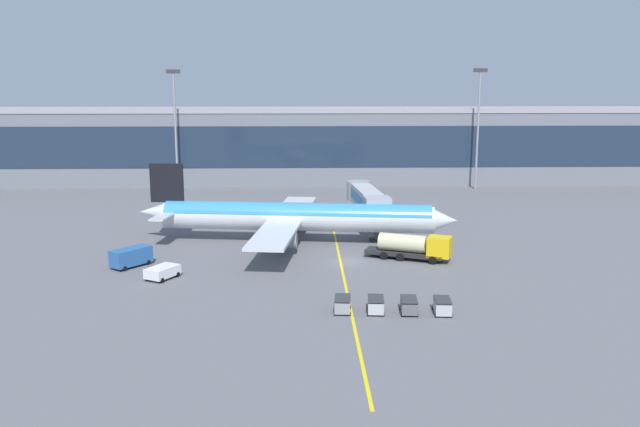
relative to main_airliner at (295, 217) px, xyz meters
The scene contains 14 objects.
ground_plane 13.18m from the main_airliner, 58.17° to the right, with size 700.00×700.00×0.00m, color slate.
apron_lead_in_line 11.12m from the main_airliner, 56.55° to the right, with size 0.30×80.00×0.01m, color yellow.
terminal_building 60.88m from the main_airliner, 78.43° to the left, with size 215.48×16.35×16.91m.
main_airliner is the anchor object (origin of this frame).
jet_bridge 13.94m from the main_airliner, 38.12° to the left, with size 5.09×18.86×6.40m.
fuel_tanker 18.18m from the main_airliner, 33.45° to the right, with size 10.91×6.54×3.25m.
crew_van 23.15m from the main_airliner, 148.89° to the right, with size 4.74×5.23×2.30m.
pushback_tug 22.91m from the main_airliner, 130.98° to the right, with size 3.88×4.44×1.40m.
baggage_cart_0 29.52m from the main_airliner, 80.54° to the right, with size 1.82×2.77×1.48m.
baggage_cart_1 30.47m from the main_airliner, 74.67° to the right, with size 1.82×2.77×1.48m.
baggage_cart_2 31.72m from the main_airliner, 69.22° to the right, with size 1.82×2.77×1.48m.
baggage_cart_3 33.23m from the main_airliner, 64.22° to the right, with size 1.82×2.77×1.48m.
apron_light_mast_0 54.76m from the main_airliner, 117.77° to the left, with size 2.80×0.50×24.99m.
apron_light_mast_2 62.03m from the main_airliner, 51.07° to the left, with size 2.80×0.50×25.29m.
Camera 1 is at (-5.93, -78.14, 21.47)m, focal length 36.43 mm.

